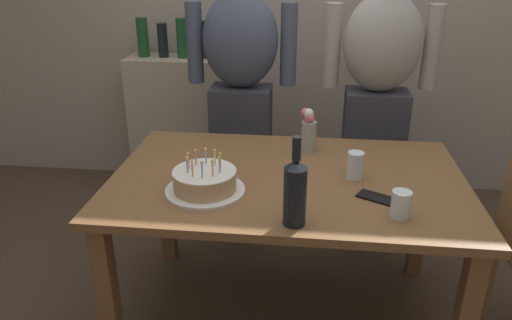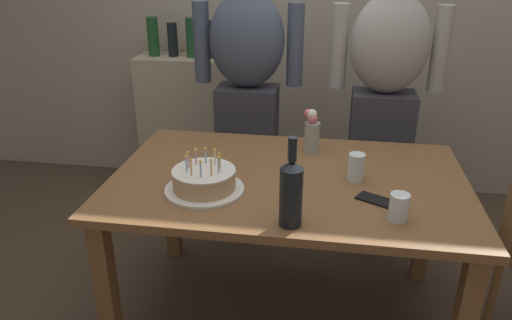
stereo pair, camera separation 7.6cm
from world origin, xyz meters
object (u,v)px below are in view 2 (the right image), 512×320
water_glass_far (356,167)px  person_woman_cardigan (384,101)px  flower_vase (312,131)px  water_glass_near (399,207)px  cell_phone (376,200)px  birthday_cake (204,181)px  person_man_bearded (247,95)px  wine_bottle (291,191)px

water_glass_far → person_woman_cardigan: bearing=77.5°
water_glass_far → flower_vase: flower_vase is taller
water_glass_near → flower_vase: (-0.34, 0.59, 0.05)m
water_glass_far → cell_phone: (0.07, -0.17, -0.05)m
cell_phone → birthday_cake: bearing=-150.0°
flower_vase → person_woman_cardigan: person_woman_cardigan is taller
birthday_cake → water_glass_near: (0.74, -0.12, 0.01)m
birthday_cake → person_woman_cardigan: bearing=50.8°
water_glass_far → person_man_bearded: 0.95m
person_man_bearded → person_woman_cardigan: same height
wine_bottle → flower_vase: (0.04, 0.69, -0.02)m
water_glass_near → flower_vase: flower_vase is taller
birthday_cake → person_woman_cardigan: person_woman_cardigan is taller
cell_phone → water_glass_near: bearing=-35.1°
water_glass_near → wine_bottle: 0.40m
person_man_bearded → person_woman_cardigan: 0.75m
flower_vase → water_glass_far: bearing=-54.7°
water_glass_far → wine_bottle: wine_bottle is taller
water_glass_near → cell_phone: bearing=116.6°
flower_vase → person_woman_cardigan: size_ratio=0.13×
water_glass_near → person_woman_cardigan: bearing=88.7°
wine_bottle → person_woman_cardigan: bearing=70.7°
water_glass_far → flower_vase: size_ratio=0.56×
flower_vase → person_man_bearded: bearing=130.3°
cell_phone → person_man_bearded: person_man_bearded is taller
water_glass_far → wine_bottle: size_ratio=0.36×
wine_bottle → person_man_bearded: person_man_bearded is taller
water_glass_near → flower_vase: bearing=119.9°
wine_bottle → person_woman_cardigan: 1.21m
water_glass_far → flower_vase: (-0.20, 0.29, 0.05)m
birthday_cake → water_glass_far: (0.60, 0.19, 0.02)m
birthday_cake → water_glass_far: bearing=17.9°
flower_vase → person_woman_cardigan: (0.37, 0.46, 0.03)m
water_glass_near → cell_phone: (-0.07, 0.13, -0.05)m
cell_phone → person_woman_cardigan: bearing=112.6°
birthday_cake → person_man_bearded: person_man_bearded is taller
flower_vase → person_woman_cardigan: 0.59m
cell_phone → person_man_bearded: size_ratio=0.09×
water_glass_far → wine_bottle: bearing=-120.6°
flower_vase → person_man_bearded: person_man_bearded is taller
water_glass_near → person_woman_cardigan: size_ratio=0.06×
water_glass_near → person_man_bearded: person_man_bearded is taller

